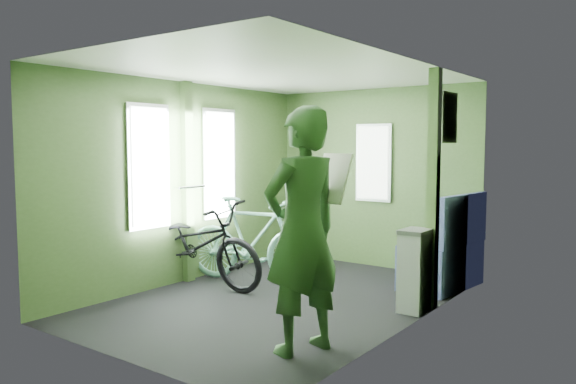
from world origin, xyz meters
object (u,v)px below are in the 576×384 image
object	(u,v)px
bicycle_mint	(252,282)
passenger	(302,230)
bicycle_black	(198,286)
waste_box	(415,270)
bench_seat	(443,260)

from	to	relation	value
bicycle_mint	passenger	size ratio (longest dim) A/B	0.88
bicycle_black	waste_box	distance (m)	2.46
bicycle_black	bench_seat	xyz separation A→B (m)	(2.25, 1.56, 0.31)
bicycle_mint	bench_seat	size ratio (longest dim) A/B	1.56
bicycle_mint	bench_seat	bearing A→B (deg)	-74.25
bicycle_mint	bench_seat	distance (m)	2.17
passenger	bench_seat	xyz separation A→B (m)	(0.16, 2.52, -0.63)
bicycle_mint	waste_box	bearing A→B (deg)	-102.95
bicycle_black	bicycle_mint	xyz separation A→B (m)	(0.39, 0.48, 0.00)
bicycle_mint	bench_seat	world-z (taller)	bench_seat
passenger	waste_box	distance (m)	1.61
bicycle_mint	passenger	world-z (taller)	passenger
passenger	bicycle_mint	bearing A→B (deg)	-113.24
bicycle_black	bench_seat	size ratio (longest dim) A/B	1.72
passenger	waste_box	world-z (taller)	passenger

